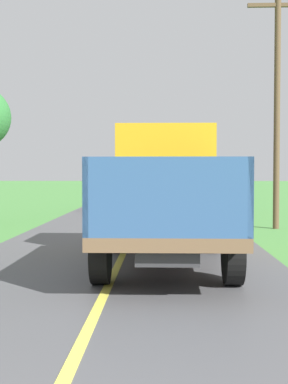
{
  "coord_description": "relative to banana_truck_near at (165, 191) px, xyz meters",
  "views": [
    {
      "loc": [
        0.84,
        -1.43,
        1.89
      ],
      "look_at": [
        0.43,
        10.87,
        1.4
      ],
      "focal_mm": 49.8,
      "sensor_mm": 36.0,
      "label": 1
    }
  ],
  "objects": [
    {
      "name": "banana_truck_near",
      "position": [
        0.0,
        0.0,
        0.0
      ],
      "size": [
        2.38,
        5.82,
        2.8
      ],
      "color": "#2D2D30",
      "rests_on": "road_surface"
    },
    {
      "name": "banana_truck_far",
      "position": [
        -0.17,
        14.85,
        -0.01
      ],
      "size": [
        2.38,
        5.81,
        2.8
      ],
      "color": "#2D2D30",
      "rests_on": "road_surface"
    },
    {
      "name": "utility_pole_roadside",
      "position": [
        3.66,
        6.58,
        2.63
      ],
      "size": [
        1.95,
        0.2,
        7.63
      ],
      "color": "brown",
      "rests_on": "ground"
    }
  ]
}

